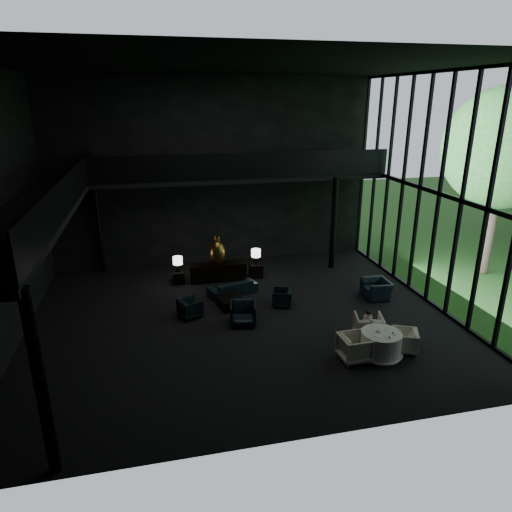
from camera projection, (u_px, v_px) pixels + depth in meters
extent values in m
cube|color=black|center=(243.00, 319.00, 15.53)|extent=(14.00, 12.00, 0.02)
cube|color=black|center=(240.00, 65.00, 12.90)|extent=(14.00, 12.00, 0.02)
cube|color=black|center=(215.00, 174.00, 19.74)|extent=(14.00, 0.04, 8.00)
cube|color=black|center=(302.00, 270.00, 8.69)|extent=(14.00, 0.04, 8.00)
cube|color=black|center=(35.00, 214.00, 12.95)|extent=(2.00, 12.00, 0.25)
cube|color=black|center=(242.00, 177.00, 19.03)|extent=(12.00, 2.00, 0.25)
cube|color=black|center=(69.00, 191.00, 12.96)|extent=(0.06, 12.00, 1.00)
cube|color=black|center=(247.00, 165.00, 17.91)|extent=(12.00, 0.06, 1.00)
cylinder|color=black|center=(41.00, 385.00, 8.57)|extent=(0.24, 0.24, 4.00)
cylinder|color=black|center=(98.00, 227.00, 19.06)|extent=(0.24, 0.24, 4.00)
cylinder|color=black|center=(334.00, 224.00, 19.57)|extent=(0.24, 0.24, 4.00)
cylinder|color=#382D23|center=(493.00, 217.00, 18.88)|extent=(0.36, 0.36, 4.90)
sphere|color=#2B5E21|center=(505.00, 148.00, 17.97)|extent=(4.80, 4.80, 4.80)
cube|color=black|center=(218.00, 272.00, 18.64)|extent=(2.29, 0.52, 0.73)
ellipsoid|color=#B08537|center=(217.00, 252.00, 18.39)|extent=(0.64, 0.64, 0.99)
cylinder|color=#B08537|center=(217.00, 238.00, 18.20)|extent=(0.22, 0.22, 0.20)
cube|color=black|center=(179.00, 278.00, 18.40)|extent=(0.45, 0.45, 0.50)
cylinder|color=black|center=(178.00, 268.00, 18.27)|extent=(0.11, 0.11, 0.33)
cylinder|color=white|center=(178.00, 260.00, 18.16)|extent=(0.38, 0.38, 0.30)
cube|color=black|center=(256.00, 270.00, 19.07)|extent=(0.52, 0.52, 0.57)
cylinder|color=black|center=(256.00, 260.00, 18.90)|extent=(0.12, 0.12, 0.34)
cylinder|color=white|center=(256.00, 253.00, 18.79)|extent=(0.39, 0.39, 0.31)
imported|color=black|center=(233.00, 286.00, 17.36)|extent=(1.77, 0.99, 0.67)
imported|color=black|center=(190.00, 308.00, 15.57)|extent=(0.80, 0.82, 0.66)
imported|color=black|center=(282.00, 298.00, 16.40)|extent=(0.74, 0.76, 0.62)
imported|color=black|center=(243.00, 311.00, 15.01)|extent=(1.05, 1.01, 0.94)
imported|color=black|center=(377.00, 286.00, 17.04)|extent=(0.69, 1.04, 0.89)
cube|color=black|center=(231.00, 302.00, 16.31)|extent=(1.02, 1.02, 0.38)
cylinder|color=white|center=(381.00, 344.00, 13.18)|extent=(1.16, 1.16, 0.75)
cone|color=white|center=(380.00, 354.00, 13.29)|extent=(1.31, 1.31, 0.10)
imported|color=silver|center=(369.00, 324.00, 14.15)|extent=(1.08, 1.04, 0.92)
imported|color=beige|center=(404.00, 340.00, 13.45)|extent=(0.86, 0.88, 0.70)
imported|color=beige|center=(355.00, 345.00, 12.95)|extent=(0.87, 0.93, 0.93)
cylinder|color=#D492AF|center=(368.00, 321.00, 13.96)|extent=(0.26, 0.26, 0.37)
sphere|color=#D8A884|center=(368.00, 313.00, 13.87)|extent=(0.18, 0.18, 0.18)
ellipsoid|color=black|center=(368.00, 312.00, 13.86)|extent=(0.19, 0.19, 0.13)
cylinder|color=white|center=(379.00, 336.00, 12.87)|extent=(0.28, 0.28, 0.01)
cylinder|color=white|center=(388.00, 329.00, 13.25)|extent=(0.26, 0.26, 0.01)
cylinder|color=white|center=(394.00, 334.00, 12.96)|extent=(0.16, 0.16, 0.01)
cylinder|color=white|center=(393.00, 332.00, 12.99)|extent=(0.09, 0.09, 0.06)
ellipsoid|color=white|center=(379.00, 331.00, 13.07)|extent=(0.15, 0.15, 0.08)
cylinder|color=#99999E|center=(390.00, 337.00, 12.76)|extent=(0.06, 0.06, 0.07)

